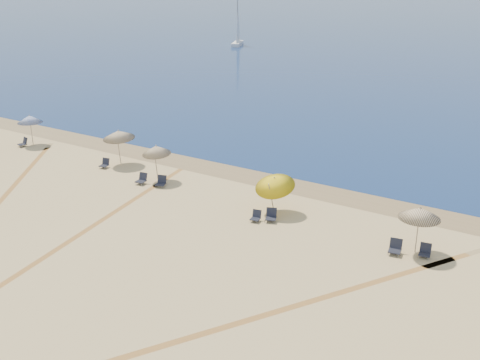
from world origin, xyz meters
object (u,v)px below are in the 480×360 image
object	(u,v)px
umbrella_1	(119,135)
umbrella_2	(156,150)
umbrella_3	(274,183)
umbrella_4	(420,213)
chair_1	(105,164)
chair_0	(24,143)
chair_3	(161,182)
chair_5	(271,215)
chair_2	(142,179)
chair_7	(425,251)
umbrella_0	(30,119)
chair_6	(395,247)
sailboat_2	(238,31)
chair_4	(256,216)

from	to	relation	value
umbrella_1	umbrella_2	world-z (taller)	umbrella_1
umbrella_1	umbrella_3	world-z (taller)	umbrella_1
umbrella_4	chair_1	size ratio (longest dim) A/B	3.40
umbrella_3	chair_0	xyz separation A→B (m)	(-22.61, 0.66, -1.50)
chair_3	chair_5	distance (m)	8.47
chair_2	chair_7	world-z (taller)	chair_2
umbrella_0	chair_2	xyz separation A→B (m)	(13.02, -1.92, -1.75)
umbrella_3	chair_6	distance (m)	7.62
sailboat_2	umbrella_4	bearing A→B (deg)	-74.62
chair_4	umbrella_2	bearing A→B (deg)	157.96
umbrella_2	umbrella_4	bearing A→B (deg)	-3.32
umbrella_3	chair_4	distance (m)	2.20
chair_0	chair_3	size ratio (longest dim) A/B	0.96
chair_1	chair_5	bearing A→B (deg)	-16.82
umbrella_1	chair_5	xyz separation A→B (m)	(13.70, -2.67, -1.85)
chair_2	chair_3	size ratio (longest dim) A/B	0.88
umbrella_0	chair_7	bearing A→B (deg)	-3.85
umbrella_0	umbrella_1	world-z (taller)	umbrella_1
chair_2	sailboat_2	xyz separation A→B (m)	(-31.66, 61.80, 2.19)
umbrella_4	sailboat_2	world-z (taller)	sailboat_2
umbrella_1	chair_6	size ratio (longest dim) A/B	3.26
chair_2	chair_6	size ratio (longest dim) A/B	0.92
chair_0	chair_3	world-z (taller)	chair_3
umbrella_2	chair_6	bearing A→B (deg)	-5.71
chair_3	chair_7	distance (m)	16.70
chair_3	umbrella_3	bearing A→B (deg)	-15.41
chair_2	chair_6	world-z (taller)	chair_6
chair_3	chair_5	xyz separation A→B (m)	(8.44, -0.80, -0.00)
umbrella_1	chair_3	size ratio (longest dim) A/B	3.11
chair_6	sailboat_2	bearing A→B (deg)	118.46
sailboat_2	umbrella_1	bearing A→B (deg)	-88.19
umbrella_4	sailboat_2	distance (m)	79.00
chair_1	chair_2	distance (m)	4.37
chair_0	chair_1	size ratio (longest dim) A/B	1.09
umbrella_3	umbrella_2	bearing A→B (deg)	177.08
umbrella_1	umbrella_3	bearing A→B (deg)	-6.83
chair_0	chair_5	xyz separation A→B (m)	(23.04, -1.75, 0.00)
umbrella_1	chair_3	xyz separation A→B (m)	(5.26, -1.87, -1.85)
umbrella_2	chair_3	world-z (taller)	umbrella_2
chair_1	chair_7	xyz separation A→B (m)	(22.34, -1.15, -0.00)
umbrella_4	chair_2	distance (m)	17.66
chair_1	umbrella_3	bearing A→B (deg)	-12.49
chair_7	chair_5	bearing A→B (deg)	174.08
umbrella_3	chair_2	distance (m)	9.52
chair_5	chair_2	bearing A→B (deg)	154.78
umbrella_3	chair_7	xyz separation A→B (m)	(8.69, -0.72, -1.52)
umbrella_3	umbrella_4	distance (m)	8.20
chair_1	sailboat_2	bearing A→B (deg)	103.55
chair_5	sailboat_2	xyz separation A→B (m)	(-41.48, 62.33, 2.19)
sailboat_2	chair_7	bearing A→B (deg)	-74.41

